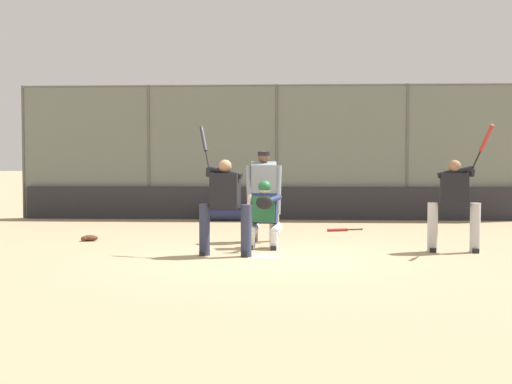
{
  "coord_description": "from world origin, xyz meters",
  "views": [
    {
      "loc": [
        -0.51,
        11.88,
        1.66
      ],
      "look_at": [
        0.2,
        -1.0,
        1.05
      ],
      "focal_mm": 50.0,
      "sensor_mm": 36.0,
      "label": 1
    }
  ],
  "objects": [
    {
      "name": "umpire_home",
      "position": [
        0.12,
        -2.25,
        0.97
      ],
      "size": [
        0.73,
        0.47,
        1.8
      ],
      "rotation": [
        0.0,
        0.0,
        0.06
      ],
      "color": "gray",
      "rests_on": "ground_plane"
    },
    {
      "name": "fielding_glove_on_dirt",
      "position": [
        3.63,
        -2.15,
        0.06
      ],
      "size": [
        0.33,
        0.25,
        0.12
      ],
      "color": "#56331E",
      "rests_on": "ground_plane"
    },
    {
      "name": "equipment_bag_dugout_side",
      "position": [
        1.39,
        -6.91,
        0.15
      ],
      "size": [
        1.29,
        0.3,
        0.3
      ],
      "color": "navy",
      "rests_on": "ground_plane"
    },
    {
      "name": "batter_on_deck",
      "position": [
        -3.32,
        -0.83,
        0.89
      ],
      "size": [
        1.01,
        0.71,
        2.24
      ],
      "rotation": [
        0.0,
        0.0,
        3.05
      ],
      "color": "#B7B7BC",
      "rests_on": "ground_plane"
    },
    {
      "name": "ground_plane",
      "position": [
        0.0,
        0.0,
        0.0
      ],
      "size": [
        160.0,
        160.0,
        0.0
      ],
      "primitive_type": "plane",
      "color": "tan"
    },
    {
      "name": "batter_at_plate",
      "position": [
        0.69,
        -0.14,
        0.89
      ],
      "size": [
        0.97,
        0.77,
        2.23
      ],
      "rotation": [
        0.0,
        0.0,
        -0.17
      ],
      "color": "#2D334C",
      "rests_on": "ground_plane"
    },
    {
      "name": "bleachers_beyond",
      "position": [
        0.79,
        -10.36,
        0.59
      ],
      "size": [
        9.84,
        3.05,
        1.8
      ],
      "color": "slate",
      "rests_on": "ground_plane"
    },
    {
      "name": "catcher_behind_plate",
      "position": [
        0.07,
        -1.18,
        0.65
      ],
      "size": [
        0.67,
        0.81,
        1.25
      ],
      "rotation": [
        0.0,
        0.0,
        -0.11
      ],
      "color": "silver",
      "rests_on": "ground_plane"
    },
    {
      "name": "home_plate_marker",
      "position": [
        0.0,
        0.0,
        0.01
      ],
      "size": [
        0.43,
        0.43,
        0.01
      ],
      "primitive_type": "cube",
      "color": "white",
      "rests_on": "ground_plane"
    },
    {
      "name": "spare_bat_near_backstop",
      "position": [
        -1.54,
        -4.36,
        0.03
      ],
      "size": [
        0.83,
        0.33,
        0.07
      ],
      "rotation": [
        0.0,
        0.0,
        0.33
      ],
      "color": "black",
      "rests_on": "ground_plane"
    },
    {
      "name": "padding_wall",
      "position": [
        0.0,
        -7.41,
        0.44
      ],
      "size": [
        13.77,
        0.18,
        0.88
      ],
      "primitive_type": "cube",
      "color": "#28282D",
      "rests_on": "ground_plane"
    },
    {
      "name": "backstop_fence",
      "position": [
        0.0,
        -7.51,
        1.92
      ],
      "size": [
        14.13,
        0.08,
        3.67
      ],
      "color": "#515651",
      "rests_on": "ground_plane"
    }
  ]
}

